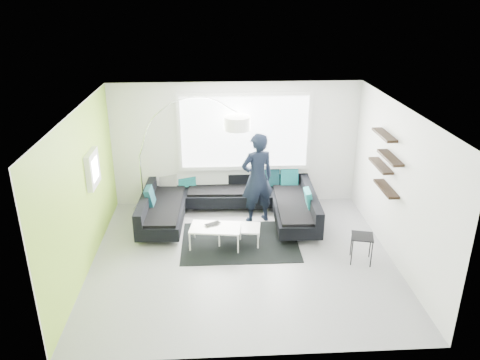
% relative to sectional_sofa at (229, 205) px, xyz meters
% --- Properties ---
extents(ground, '(5.50, 5.50, 0.00)m').
position_rel_sectional_sofa_xyz_m(ground, '(0.19, -1.55, -0.35)').
color(ground, gray).
rests_on(ground, ground).
extents(room_shell, '(5.54, 5.04, 2.82)m').
position_rel_sectional_sofa_xyz_m(room_shell, '(0.23, -1.34, 1.46)').
color(room_shell, silver).
rests_on(room_shell, ground).
extents(sectional_sofa, '(3.72, 2.38, 0.79)m').
position_rel_sectional_sofa_xyz_m(sectional_sofa, '(0.00, 0.00, 0.00)').
color(sectional_sofa, black).
rests_on(sectional_sofa, ground).
extents(rug, '(2.28, 1.66, 0.01)m').
position_rel_sectional_sofa_xyz_m(rug, '(0.17, -0.95, -0.34)').
color(rug, black).
rests_on(rug, ground).
extents(coffee_table, '(1.33, 0.89, 0.41)m').
position_rel_sectional_sofa_xyz_m(coffee_table, '(-0.07, -1.02, -0.14)').
color(coffee_table, white).
rests_on(coffee_table, ground).
extents(arc_lamp, '(2.52, 1.19, 2.59)m').
position_rel_sectional_sofa_xyz_m(arc_lamp, '(-1.90, 0.61, 0.95)').
color(arc_lamp, silver).
rests_on(arc_lamp, ground).
extents(side_table, '(0.46, 0.46, 0.52)m').
position_rel_sectional_sofa_xyz_m(side_table, '(2.34, -1.77, -0.09)').
color(side_table, black).
rests_on(side_table, ground).
extents(person, '(1.01, 0.92, 1.96)m').
position_rel_sectional_sofa_xyz_m(person, '(0.59, -0.05, 0.63)').
color(person, black).
rests_on(person, ground).
extents(laptop, '(0.49, 0.47, 0.02)m').
position_rel_sectional_sofa_xyz_m(laptop, '(-0.33, -1.00, 0.07)').
color(laptop, black).
rests_on(laptop, coffee_table).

